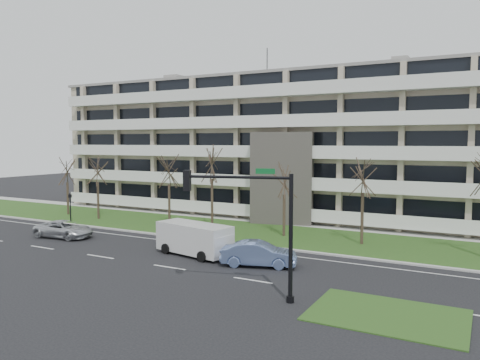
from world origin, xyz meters
The scene contains 18 objects.
ground centered at (0.00, 0.00, 0.00)m, with size 160.00×160.00×0.00m, color black.
grass_verge centered at (0.00, 13.00, 0.03)m, with size 90.00×10.00×0.06m, color #224D19.
curb centered at (0.00, 8.00, 0.06)m, with size 90.00×0.35×0.12m, color #B2B2AD.
sidewalk centered at (0.00, 18.50, 0.04)m, with size 90.00×2.00×0.08m, color #B2B2AD.
grass_median centered at (14.00, -2.00, 0.03)m, with size 7.00×5.00×0.06m, color #224D19.
lane_edge_line centered at (0.00, 6.50, 0.01)m, with size 90.00×0.12×0.01m, color white.
apartment_building centered at (-0.01, 25.32, 7.61)m, with size 60.50×15.10×18.75m.
silver_pickup centered at (-13.54, 3.44, 0.71)m, with size 2.36×5.12×1.42m, color silver.
blue_sedan centered at (4.92, 3.00, 0.80)m, with size 1.70×4.88×1.61m, color #7691CD.
white_van centered at (-0.37, 3.52, 1.34)m, with size 6.10×3.25×2.24m.
traffic_signal centered at (7.51, -2.97, 4.35)m, with size 5.64×1.82×6.73m.
pedestrian_signal centered at (-19.09, 9.13, 1.87)m, with size 0.33×0.29×2.94m.
tree_0 centered at (-23.06, 12.34, 5.01)m, with size 3.22×3.22×6.45m.
tree_1 centered at (-17.90, 11.73, 5.38)m, with size 3.46×3.46×6.92m.
tree_2 centered at (-9.12, 12.23, 5.51)m, with size 3.55×3.55×7.10m.
tree_3 centered at (-4.55, 12.64, 6.49)m, with size 4.17×4.17×8.35m.
tree_4 centered at (2.62, 12.66, 4.97)m, with size 3.20×3.20×6.40m.
tree_5 centered at (9.27, 12.53, 5.68)m, with size 3.65×3.65×7.31m.
Camera 1 is at (17.94, -23.83, 8.03)m, focal length 35.00 mm.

